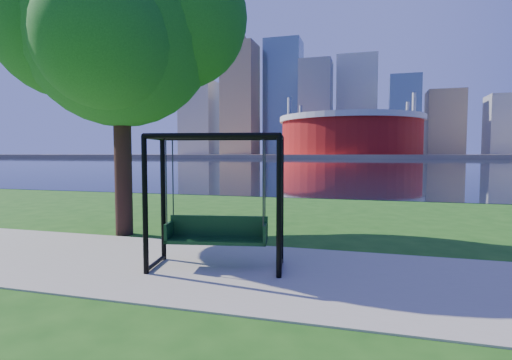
% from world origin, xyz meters
% --- Properties ---
extents(ground, '(900.00, 900.00, 0.00)m').
position_xyz_m(ground, '(0.00, 0.00, 0.00)').
color(ground, '#1E5114').
rests_on(ground, ground).
extents(path, '(120.00, 4.00, 0.03)m').
position_xyz_m(path, '(0.00, -0.50, 0.01)').
color(path, '#9E937F').
rests_on(path, ground).
extents(river, '(900.00, 180.00, 0.02)m').
position_xyz_m(river, '(0.00, 102.00, 0.01)').
color(river, black).
rests_on(river, ground).
extents(far_bank, '(900.00, 228.00, 2.00)m').
position_xyz_m(far_bank, '(0.00, 306.00, 1.00)').
color(far_bank, '#937F60').
rests_on(far_bank, ground).
extents(stadium, '(83.00, 83.00, 32.00)m').
position_xyz_m(stadium, '(-10.00, 235.00, 14.23)').
color(stadium, maroon).
rests_on(stadium, far_bank).
extents(skyline, '(392.00, 66.00, 96.50)m').
position_xyz_m(skyline, '(-4.27, 319.39, 35.89)').
color(skyline, gray).
rests_on(skyline, far_bank).
extents(swing, '(2.63, 1.51, 2.54)m').
position_xyz_m(swing, '(-0.61, -0.47, 1.23)').
color(swing, black).
rests_on(swing, ground).
extents(park_tree, '(6.41, 5.79, 7.96)m').
position_xyz_m(park_tree, '(-4.27, 1.91, 5.53)').
color(park_tree, black).
rests_on(park_tree, ground).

